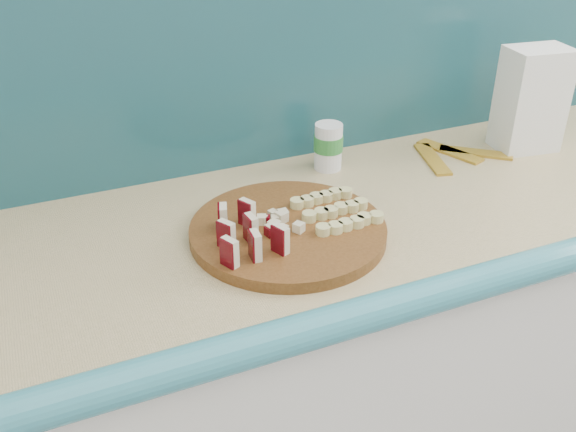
% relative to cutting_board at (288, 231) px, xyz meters
% --- Properties ---
extents(kitchen_counter, '(2.20, 0.63, 0.91)m').
position_rel_cutting_board_xyz_m(kitchen_counter, '(0.42, 0.04, -0.46)').
color(kitchen_counter, white).
rests_on(kitchen_counter, ground).
extents(backsplash, '(2.20, 0.02, 0.50)m').
position_rel_cutting_board_xyz_m(backsplash, '(0.42, 0.33, 0.24)').
color(backsplash, teal).
rests_on(backsplash, kitchen_counter).
extents(cutting_board, '(0.38, 0.38, 0.02)m').
position_rel_cutting_board_xyz_m(cutting_board, '(0.00, 0.00, 0.00)').
color(cutting_board, '#4B2910').
rests_on(cutting_board, kitchen_counter).
extents(apple_wedges, '(0.11, 0.14, 0.05)m').
position_rel_cutting_board_xyz_m(apple_wedges, '(-0.10, -0.03, 0.04)').
color(apple_wedges, beige).
rests_on(apple_wedges, cutting_board).
extents(apple_chunks, '(0.05, 0.06, 0.02)m').
position_rel_cutting_board_xyz_m(apple_chunks, '(-0.02, -0.00, 0.02)').
color(apple_chunks, beige).
rests_on(apple_chunks, cutting_board).
extents(banana_slices, '(0.14, 0.14, 0.02)m').
position_rel_cutting_board_xyz_m(banana_slices, '(0.10, 0.00, 0.02)').
color(banana_slices, '#D2CB80').
rests_on(banana_slices, cutting_board).
extents(flour_bag, '(0.15, 0.12, 0.24)m').
position_rel_cutting_board_xyz_m(flour_bag, '(0.68, 0.15, 0.11)').
color(flour_bag, white).
rests_on(flour_bag, kitchen_counter).
extents(canister, '(0.06, 0.06, 0.10)m').
position_rel_cutting_board_xyz_m(canister, '(0.20, 0.23, 0.04)').
color(canister, white).
rests_on(canister, kitchen_counter).
extents(banana_peel, '(0.23, 0.19, 0.01)m').
position_rel_cutting_board_xyz_m(banana_peel, '(0.49, 0.17, -0.01)').
color(banana_peel, gold).
rests_on(banana_peel, kitchen_counter).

